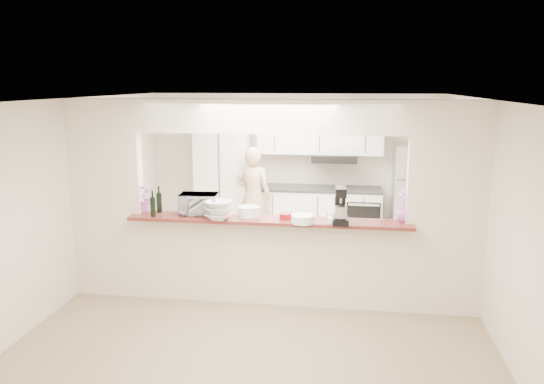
% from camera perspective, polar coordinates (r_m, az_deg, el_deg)
% --- Properties ---
extents(floor, '(6.00, 6.00, 0.00)m').
position_cam_1_polar(floor, '(6.75, -0.30, -11.77)').
color(floor, gray).
rests_on(floor, ground).
extents(tile_overlay, '(5.00, 2.90, 0.01)m').
position_cam_1_polar(tile_overlay, '(8.18, 1.30, -7.44)').
color(tile_overlay, silver).
rests_on(tile_overlay, floor).
extents(partition, '(5.00, 0.15, 2.50)m').
position_cam_1_polar(partition, '(6.30, -0.32, 0.68)').
color(partition, white).
rests_on(partition, floor).
extents(bar_counter, '(3.40, 0.38, 1.09)m').
position_cam_1_polar(bar_counter, '(6.53, -0.31, -7.15)').
color(bar_counter, white).
rests_on(bar_counter, floor).
extents(kitchen_cabinets, '(3.15, 0.62, 2.25)m').
position_cam_1_polar(kitchen_cabinets, '(9.07, 1.05, 0.84)').
color(kitchen_cabinets, white).
rests_on(kitchen_cabinets, floor).
extents(refrigerator, '(0.75, 0.70, 1.70)m').
position_cam_1_polar(refrigerator, '(9.03, 15.21, -0.43)').
color(refrigerator, '#B0B0B5').
rests_on(refrigerator, floor).
extents(flower_left, '(0.41, 0.39, 0.36)m').
position_cam_1_polar(flower_left, '(6.81, -13.69, -0.63)').
color(flower_left, '#DD75C9').
rests_on(flower_left, bar_counter).
extents(wine_bottle_a, '(0.06, 0.06, 0.32)m').
position_cam_1_polar(wine_bottle_a, '(6.57, -12.69, -1.53)').
color(wine_bottle_a, black).
rests_on(wine_bottle_a, bar_counter).
extents(wine_bottle_b, '(0.07, 0.07, 0.33)m').
position_cam_1_polar(wine_bottle_b, '(6.77, -12.04, -1.08)').
color(wine_bottle_b, black).
rests_on(wine_bottle_b, bar_counter).
extents(toaster_oven, '(0.48, 0.34, 0.26)m').
position_cam_1_polar(toaster_oven, '(6.59, -7.88, -1.29)').
color(toaster_oven, '#BCBBC1').
rests_on(toaster_oven, bar_counter).
extents(serving_bowls, '(0.35, 0.35, 0.22)m').
position_cam_1_polar(serving_bowls, '(6.31, -5.73, -1.99)').
color(serving_bowls, white).
rests_on(serving_bowls, bar_counter).
extents(plate_stack_a, '(0.27, 0.27, 0.12)m').
position_cam_1_polar(plate_stack_a, '(6.44, -2.48, -2.10)').
color(plate_stack_a, white).
rests_on(plate_stack_a, bar_counter).
extents(plate_stack_b, '(0.27, 0.27, 0.09)m').
position_cam_1_polar(plate_stack_b, '(6.15, 3.31, -2.92)').
color(plate_stack_b, white).
rests_on(plate_stack_b, bar_counter).
extents(red_bowl, '(0.14, 0.14, 0.06)m').
position_cam_1_polar(red_bowl, '(6.33, 1.44, -2.62)').
color(red_bowl, maroon).
rests_on(red_bowl, bar_counter).
extents(tan_bowl, '(0.15, 0.15, 0.07)m').
position_cam_1_polar(tan_bowl, '(6.31, 3.25, -2.66)').
color(tan_bowl, tan).
rests_on(tan_bowl, bar_counter).
extents(utensil_caddy, '(0.21, 0.13, 0.20)m').
position_cam_1_polar(utensil_caddy, '(6.16, 6.87, -2.62)').
color(utensil_caddy, silver).
rests_on(utensil_caddy, bar_counter).
extents(stand_mixer, '(0.20, 0.31, 0.43)m').
position_cam_1_polar(stand_mixer, '(6.15, 7.36, -1.61)').
color(stand_mixer, black).
rests_on(stand_mixer, bar_counter).
extents(flower_right, '(0.25, 0.25, 0.38)m').
position_cam_1_polar(flower_right, '(6.36, 14.16, -1.43)').
color(flower_right, '#D271CC').
rests_on(flower_right, bar_counter).
extents(person, '(0.67, 0.51, 1.66)m').
position_cam_1_polar(person, '(8.75, -1.99, -0.54)').
color(person, tan).
rests_on(person, floor).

